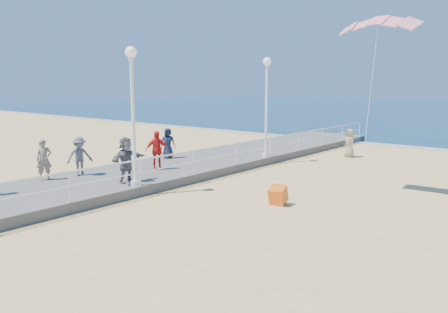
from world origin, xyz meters
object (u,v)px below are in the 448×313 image
Objects in this scene: spectator_3 at (157,150)px; spectator_4 at (168,143)px; box_kite at (278,197)px; spectator_2 at (80,156)px; spectator_5 at (126,160)px; spectator_6 at (44,160)px; lamp_post_mid at (133,102)px; lamp_post_far at (267,97)px; beach_walker_c at (350,143)px.

spectator_4 is (-1.93, 2.50, -0.09)m from spectator_3.
spectator_3 is at bearing 166.47° from box_kite.
spectator_2 is 2.82× the size of box_kite.
spectator_5 is 3.09× the size of box_kite.
spectator_6 is (-2.94, -1.91, -0.08)m from spectator_5.
lamp_post_mid and lamp_post_far have the same top height.
spectator_4 is 10.84m from beach_walker_c.
spectator_4 is (-0.37, 5.52, -0.04)m from spectator_2.
lamp_post_mid is at bearing -120.94° from spectator_3.
spectator_5 is (-0.74, 0.16, -2.34)m from lamp_post_mid.
spectator_5 is 1.08× the size of beach_walker_c.
spectator_3 is 1.05× the size of beach_walker_c.
spectator_3 is 12.12m from beach_walker_c.
spectator_5 is 6.29m from box_kite.
spectator_5 reaches higher than spectator_2.
spectator_2 is at bearing 178.24° from spectator_3.
spectator_6 is 9.71m from box_kite.
spectator_6 is at bearing 116.93° from spectator_5.
lamp_post_far is 10.18m from spectator_2.
beach_walker_c is at bearing 62.32° from lamp_post_far.
spectator_5 reaches higher than spectator_3.
lamp_post_mid is 3.15× the size of spectator_2.
spectator_3 is 1.11× the size of spectator_4.
beach_walker_c is (2.62, 4.99, -2.81)m from lamp_post_far.
spectator_2 is at bearing -144.34° from spectator_4.
spectator_4 is at bearing 151.28° from box_kite.
beach_walker_c is at bearing -4.57° from spectator_6.
lamp_post_far is at bearing -81.60° from beach_walker_c.
lamp_post_mid is 8.87× the size of box_kite.
lamp_post_mid is 3.14× the size of spectator_6.
spectator_3 is 6.92m from box_kite.
box_kite is at bearing -74.72° from spectator_5.
spectator_3 is 2.77m from spectator_5.
beach_walker_c is (2.62, 13.99, -2.81)m from lamp_post_mid.
lamp_post_far reaches higher than box_kite.
spectator_6 is (0.06, -6.97, 0.04)m from spectator_4.
spectator_4 is at bearing -89.82° from beach_walker_c.
spectator_4 reaches higher than box_kite.
spectator_4 is (-3.73, -3.78, -2.45)m from lamp_post_far.
spectator_4 reaches higher than beach_walker_c.
box_kite is at bearing -52.98° from spectator_2.
spectator_6 is (-0.31, -1.45, 0.00)m from spectator_2.
spectator_6 is at bearing -154.56° from lamp_post_mid.
lamp_post_far reaches higher than spectator_6.
lamp_post_mid is 4.03m from spectator_3.
lamp_post_mid reaches higher than spectator_5.
box_kite is (5.04, 2.42, -3.36)m from lamp_post_mid.
spectator_3 reaches higher than spectator_2.
lamp_post_far is 6.95m from spectator_3.
spectator_3 reaches higher than box_kite.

